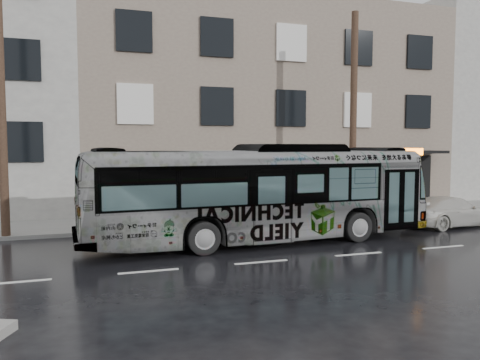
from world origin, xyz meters
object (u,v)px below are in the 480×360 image
object	(u,v)px
utility_pole_rear	(1,108)
sign_post	(373,190)
white_sedan	(451,211)
utility_pole_front	(353,116)
bus	(258,193)

from	to	relation	value
utility_pole_rear	sign_post	distance (m)	15.46
utility_pole_rear	white_sedan	xyz separation A→B (m)	(17.07, -2.62, -4.03)
utility_pole_front	white_sedan	world-z (taller)	utility_pole_front
sign_post	white_sedan	world-z (taller)	sign_post
sign_post	white_sedan	distance (m)	3.35
utility_pole_front	utility_pole_rear	xyz separation A→B (m)	(-14.00, 0.00, 0.00)
bus	utility_pole_front	bearing A→B (deg)	-64.10
sign_post	white_sedan	size ratio (longest dim) A/B	0.56
white_sedan	utility_pole_rear	bearing A→B (deg)	76.45
utility_pole_front	white_sedan	size ratio (longest dim) A/B	2.10
utility_pole_rear	sign_post	xyz separation A→B (m)	(15.10, 0.00, -3.30)
bus	utility_pole_rear	bearing A→B (deg)	67.09
utility_pole_rear	bus	distance (m)	9.44
white_sedan	utility_pole_front	bearing A→B (deg)	44.72
utility_pole_front	bus	size ratio (longest dim) A/B	0.74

